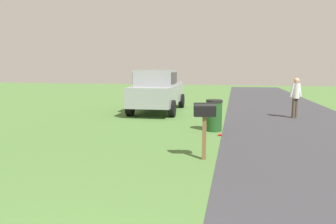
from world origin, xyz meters
The scene contains 5 objects.
mailbox centered at (5.98, -1.08, 1.08)m, with size 0.31×0.53×1.35m.
pickup_truck centered at (13.26, 2.01, 1.10)m, with size 5.12×2.43×2.09m.
trash_bin centered at (9.26, -1.07, 0.54)m, with size 0.56×0.56×1.08m.
pedestrian centered at (12.78, -4.33, 1.02)m, with size 0.30×0.53×1.75m.
litter_can_midfield_b centered at (8.54, -1.33, 0.03)m, with size 0.07×0.07×0.12m, color red.
Camera 1 is at (-0.56, -1.72, 2.09)m, focal length 30.67 mm.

